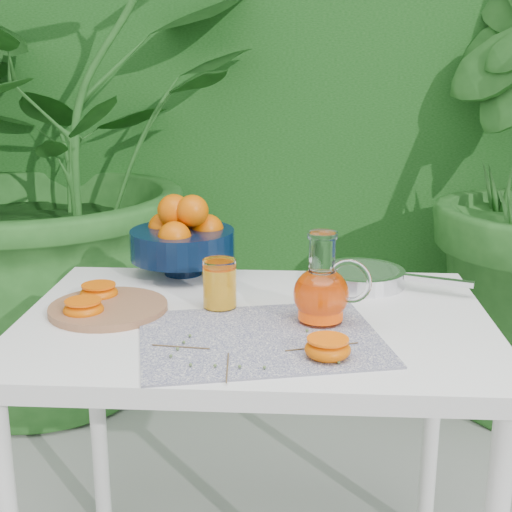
# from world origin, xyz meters

# --- Properties ---
(hedge_backdrop) EXTENTS (8.00, 1.65, 2.50)m
(hedge_backdrop) POSITION_xyz_m (0.06, 2.06, 1.19)
(hedge_backdrop) COLOR #174914
(hedge_backdrop) RESTS_ON ground
(potted_plant_left) EXTENTS (2.70, 2.70, 1.91)m
(potted_plant_left) POSITION_xyz_m (-0.78, 1.21, 0.95)
(potted_plant_left) COLOR #23581E
(potted_plant_left) RESTS_ON ground
(white_table) EXTENTS (1.00, 0.70, 0.75)m
(white_table) POSITION_xyz_m (0.10, -0.00, 0.67)
(white_table) COLOR white
(white_table) RESTS_ON ground
(placemat) EXTENTS (0.54, 0.46, 0.00)m
(placemat) POSITION_xyz_m (0.11, -0.12, 0.75)
(placemat) COLOR #0B0E40
(placemat) RESTS_ON white_table
(cutting_board) EXTENTS (0.27, 0.27, 0.02)m
(cutting_board) POSITION_xyz_m (-0.23, 0.01, 0.76)
(cutting_board) COLOR brown
(cutting_board) RESTS_ON white_table
(fruit_bowl) EXTENTS (0.30, 0.30, 0.21)m
(fruit_bowl) POSITION_xyz_m (-0.11, 0.31, 0.85)
(fruit_bowl) COLOR black
(fruit_bowl) RESTS_ON white_table
(juice_pitcher) EXTENTS (0.18, 0.15, 0.19)m
(juice_pitcher) POSITION_xyz_m (0.24, -0.03, 0.82)
(juice_pitcher) COLOR white
(juice_pitcher) RESTS_ON white_table
(juice_tumbler) EXTENTS (0.10, 0.10, 0.11)m
(juice_tumbler) POSITION_xyz_m (0.01, 0.04, 0.81)
(juice_tumbler) COLOR white
(juice_tumbler) RESTS_ON white_table
(saute_pan) EXTENTS (0.39, 0.27, 0.04)m
(saute_pan) POSITION_xyz_m (0.34, 0.24, 0.77)
(saute_pan) COLOR silver
(saute_pan) RESTS_ON white_table
(orange_halves) EXTENTS (0.61, 0.39, 0.04)m
(orange_halves) POSITION_xyz_m (-0.10, -0.06, 0.77)
(orange_halves) COLOR #EB6402
(orange_halves) RESTS_ON white_table
(thyme_sprigs) EXTENTS (0.39, 0.25, 0.01)m
(thyme_sprigs) POSITION_xyz_m (0.09, -0.21, 0.76)
(thyme_sprigs) COLOR brown
(thyme_sprigs) RESTS_ON white_table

